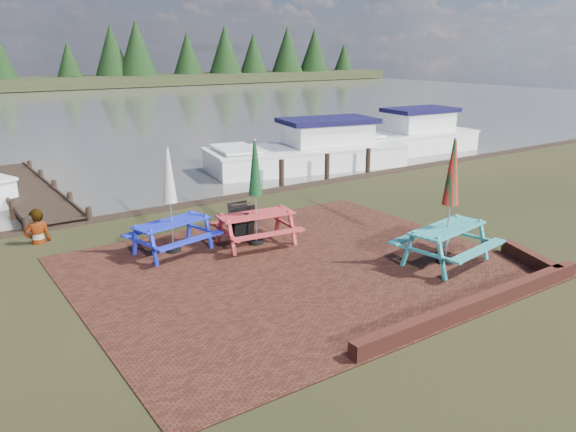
# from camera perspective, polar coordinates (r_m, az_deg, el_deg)

# --- Properties ---
(ground) EXTENTS (120.00, 120.00, 0.00)m
(ground) POSITION_cam_1_polar(r_m,az_deg,el_deg) (11.47, 3.69, -6.80)
(ground) COLOR black
(ground) RESTS_ON ground
(paving) EXTENTS (9.00, 7.50, 0.02)m
(paving) POSITION_cam_1_polar(r_m,az_deg,el_deg) (12.20, 0.78, -5.22)
(paving) COLOR #341710
(paving) RESTS_ON ground
(brick_wall) EXTENTS (6.21, 1.79, 0.30)m
(brick_wall) POSITION_cam_1_polar(r_m,az_deg,el_deg) (11.35, 20.10, -7.26)
(brick_wall) COLOR #4C1E16
(brick_wall) RESTS_ON ground
(water) EXTENTS (120.00, 60.00, 0.02)m
(water) POSITION_cam_1_polar(r_m,az_deg,el_deg) (45.93, -26.52, 9.27)
(water) COLOR #49473F
(water) RESTS_ON ground
(picnic_table_teal) EXTENTS (2.24, 2.05, 2.75)m
(picnic_table_teal) POSITION_cam_1_polar(r_m,az_deg,el_deg) (12.63, 15.98, -0.53)
(picnic_table_teal) COLOR teal
(picnic_table_teal) RESTS_ON ground
(picnic_table_red) EXTENTS (2.00, 1.82, 2.53)m
(picnic_table_red) POSITION_cam_1_polar(r_m,az_deg,el_deg) (13.37, -3.29, 0.71)
(picnic_table_red) COLOR #B72E32
(picnic_table_red) RESTS_ON ground
(picnic_table_blue) EXTENTS (2.07, 1.92, 2.45)m
(picnic_table_blue) POSITION_cam_1_polar(r_m,az_deg,el_deg) (13.11, -11.76, -0.07)
(picnic_table_blue) COLOR #1925BD
(picnic_table_blue) RESTS_ON ground
(chalkboard) EXTENTS (0.55, 0.54, 0.86)m
(chalkboard) POSITION_cam_1_polar(r_m,az_deg,el_deg) (14.04, -4.71, -0.41)
(chalkboard) COLOR black
(chalkboard) RESTS_ON ground
(jetty) EXTENTS (1.76, 9.08, 1.00)m
(jetty) POSITION_cam_1_polar(r_m,az_deg,el_deg) (20.24, -24.99, 2.41)
(jetty) COLOR black
(jetty) RESTS_ON ground
(boat_near) EXTENTS (8.53, 4.34, 2.20)m
(boat_near) POSITION_cam_1_polar(r_m,az_deg,el_deg) (23.14, 2.30, 6.46)
(boat_near) COLOR white
(boat_near) RESTS_ON ground
(boat_far) EXTENTS (7.38, 3.07, 2.25)m
(boat_far) POSITION_cam_1_polar(r_m,az_deg,el_deg) (27.36, 12.10, 7.72)
(boat_far) COLOR white
(boat_far) RESTS_ON ground
(person) EXTENTS (0.64, 0.43, 1.72)m
(person) POSITION_cam_1_polar(r_m,az_deg,el_deg) (14.73, -24.37, 0.62)
(person) COLOR gray
(person) RESTS_ON ground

